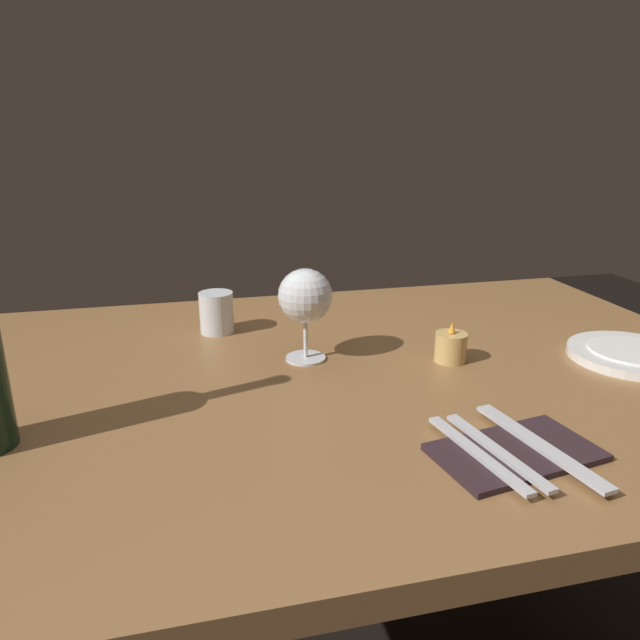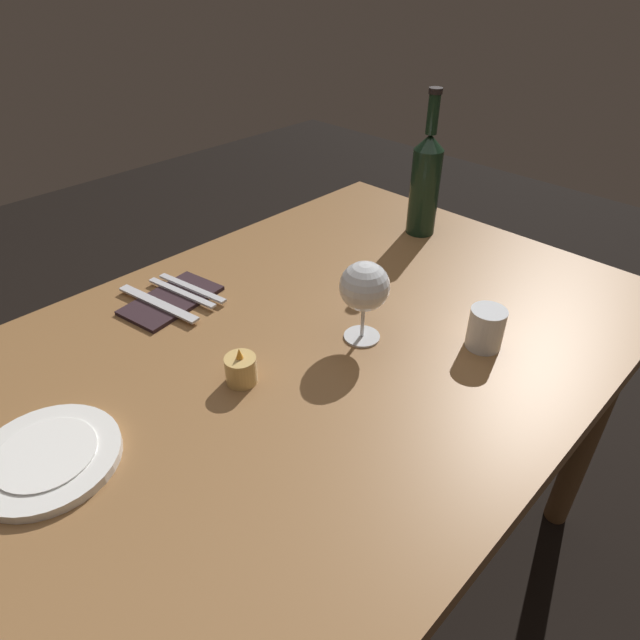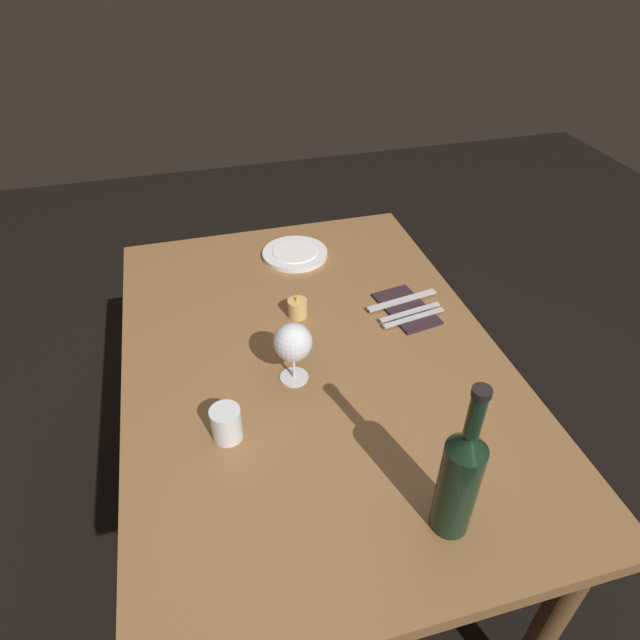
{
  "view_description": "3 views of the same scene",
  "coord_description": "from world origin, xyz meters",
  "px_view_note": "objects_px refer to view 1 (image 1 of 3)",
  "views": [
    {
      "loc": [
        -0.25,
        -0.83,
        1.11
      ],
      "look_at": [
        -0.04,
        0.05,
        0.81
      ],
      "focal_mm": 33.23,
      "sensor_mm": 36.0,
      "label": 1
    },
    {
      "loc": [
        0.56,
        0.57,
        1.34
      ],
      "look_at": [
        0.01,
        0.03,
        0.8
      ],
      "focal_mm": 30.71,
      "sensor_mm": 36.0,
      "label": 2
    },
    {
      "loc": [
        -0.96,
        0.24,
        1.63
      ],
      "look_at": [
        0.02,
        -0.02,
        0.83
      ],
      "focal_mm": 30.79,
      "sensor_mm": 36.0,
      "label": 3
    }
  ],
  "objects_px": {
    "dinner_plate": "(631,354)",
    "fork_inner": "(497,450)",
    "fork_outer": "(477,453)",
    "water_tumbler": "(217,315)",
    "folded_napkin": "(515,452)",
    "wine_glass_left": "(305,298)",
    "table_knife": "(539,444)",
    "votive_candle": "(450,348)"
  },
  "relations": [
    {
      "from": "wine_glass_left",
      "to": "folded_napkin",
      "type": "distance_m",
      "value": 0.4
    },
    {
      "from": "wine_glass_left",
      "to": "votive_candle",
      "type": "xyz_separation_m",
      "value": [
        0.23,
        -0.06,
        -0.08
      ]
    },
    {
      "from": "water_tumbler",
      "to": "table_knife",
      "type": "height_order",
      "value": "water_tumbler"
    },
    {
      "from": "folded_napkin",
      "to": "table_knife",
      "type": "height_order",
      "value": "table_knife"
    },
    {
      "from": "table_knife",
      "to": "dinner_plate",
      "type": "bearing_deg",
      "value": 35.36
    },
    {
      "from": "votive_candle",
      "to": "table_knife",
      "type": "xyz_separation_m",
      "value": [
        -0.02,
        -0.29,
        -0.01
      ]
    },
    {
      "from": "votive_candle",
      "to": "fork_outer",
      "type": "height_order",
      "value": "votive_candle"
    },
    {
      "from": "water_tumbler",
      "to": "dinner_plate",
      "type": "xyz_separation_m",
      "value": [
        0.66,
        -0.29,
        -0.03
      ]
    },
    {
      "from": "wine_glass_left",
      "to": "fork_outer",
      "type": "bearing_deg",
      "value": -70.18
    },
    {
      "from": "wine_glass_left",
      "to": "fork_inner",
      "type": "distance_m",
      "value": 0.39
    },
    {
      "from": "dinner_plate",
      "to": "folded_napkin",
      "type": "height_order",
      "value": "dinner_plate"
    },
    {
      "from": "fork_outer",
      "to": "fork_inner",
      "type": "bearing_deg",
      "value": 0.0
    },
    {
      "from": "fork_outer",
      "to": "table_knife",
      "type": "relative_size",
      "value": 0.85
    },
    {
      "from": "dinner_plate",
      "to": "votive_candle",
      "type": "bearing_deg",
      "value": 168.18
    },
    {
      "from": "dinner_plate",
      "to": "fork_inner",
      "type": "distance_m",
      "value": 0.44
    },
    {
      "from": "dinner_plate",
      "to": "wine_glass_left",
      "type": "bearing_deg",
      "value": 166.68
    },
    {
      "from": "folded_napkin",
      "to": "fork_outer",
      "type": "xyz_separation_m",
      "value": [
        -0.05,
        0.0,
        0.01
      ]
    },
    {
      "from": "votive_candle",
      "to": "dinner_plate",
      "type": "relative_size",
      "value": 0.33
    },
    {
      "from": "fork_outer",
      "to": "table_knife",
      "type": "bearing_deg",
      "value": 0.0
    },
    {
      "from": "votive_candle",
      "to": "dinner_plate",
      "type": "xyz_separation_m",
      "value": [
        0.3,
        -0.06,
        -0.02
      ]
    },
    {
      "from": "wine_glass_left",
      "to": "folded_napkin",
      "type": "relative_size",
      "value": 0.74
    },
    {
      "from": "votive_candle",
      "to": "table_knife",
      "type": "bearing_deg",
      "value": -94.41
    },
    {
      "from": "dinner_plate",
      "to": "fork_inner",
      "type": "xyz_separation_m",
      "value": [
        -0.37,
        -0.23,
        0.0
      ]
    },
    {
      "from": "water_tumbler",
      "to": "fork_outer",
      "type": "xyz_separation_m",
      "value": [
        0.26,
        -0.52,
        -0.02
      ]
    },
    {
      "from": "wine_glass_left",
      "to": "folded_napkin",
      "type": "height_order",
      "value": "wine_glass_left"
    },
    {
      "from": "fork_inner",
      "to": "fork_outer",
      "type": "xyz_separation_m",
      "value": [
        -0.03,
        0.0,
        0.0
      ]
    },
    {
      "from": "fork_inner",
      "to": "table_knife",
      "type": "relative_size",
      "value": 0.85
    },
    {
      "from": "water_tumbler",
      "to": "folded_napkin",
      "type": "relative_size",
      "value": 0.37
    },
    {
      "from": "water_tumbler",
      "to": "fork_outer",
      "type": "relative_size",
      "value": 0.42
    },
    {
      "from": "fork_inner",
      "to": "wine_glass_left",
      "type": "bearing_deg",
      "value": 113.36
    },
    {
      "from": "votive_candle",
      "to": "table_knife",
      "type": "distance_m",
      "value": 0.29
    },
    {
      "from": "votive_candle",
      "to": "fork_outer",
      "type": "xyz_separation_m",
      "value": [
        -0.1,
        -0.29,
        -0.01
      ]
    },
    {
      "from": "water_tumbler",
      "to": "folded_napkin",
      "type": "xyz_separation_m",
      "value": [
        0.31,
        -0.52,
        -0.03
      ]
    },
    {
      "from": "folded_napkin",
      "to": "water_tumbler",
      "type": "bearing_deg",
      "value": 120.61
    },
    {
      "from": "water_tumbler",
      "to": "votive_candle",
      "type": "xyz_separation_m",
      "value": [
        0.36,
        -0.23,
        -0.01
      ]
    },
    {
      "from": "dinner_plate",
      "to": "table_knife",
      "type": "xyz_separation_m",
      "value": [
        -0.32,
        -0.23,
        0.0
      ]
    },
    {
      "from": "votive_candle",
      "to": "folded_napkin",
      "type": "relative_size",
      "value": 0.33
    },
    {
      "from": "wine_glass_left",
      "to": "votive_candle",
      "type": "relative_size",
      "value": 2.28
    },
    {
      "from": "votive_candle",
      "to": "fork_outer",
      "type": "distance_m",
      "value": 0.31
    },
    {
      "from": "folded_napkin",
      "to": "fork_outer",
      "type": "distance_m",
      "value": 0.05
    },
    {
      "from": "folded_napkin",
      "to": "fork_inner",
      "type": "bearing_deg",
      "value": 180.0
    },
    {
      "from": "wine_glass_left",
      "to": "dinner_plate",
      "type": "distance_m",
      "value": 0.55
    }
  ]
}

